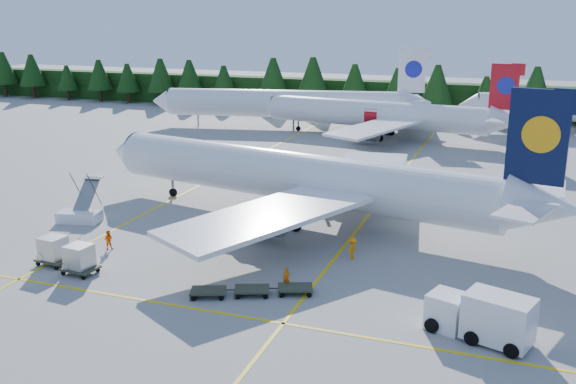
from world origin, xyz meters
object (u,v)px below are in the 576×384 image
(airliner_navy, at_px, (286,176))
(airliner_red, at_px, (371,114))
(service_truck, at_px, (480,315))
(airstairs, at_px, (81,213))

(airliner_navy, height_order, airliner_red, airliner_navy)
(airliner_red, bearing_deg, service_truck, -64.36)
(airliner_red, bearing_deg, airstairs, -100.13)
(airliner_navy, bearing_deg, service_truck, -32.71)
(airliner_red, xyz_separation_m, service_truck, (20.01, -60.19, -2.09))
(airliner_navy, bearing_deg, airliner_red, 103.68)
(service_truck, bearing_deg, airstairs, -178.06)
(airliner_red, xyz_separation_m, airstairs, (-15.56, -49.70, -2.79))
(service_truck, bearing_deg, airliner_red, 126.76)
(airliner_red, height_order, service_truck, airliner_red)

